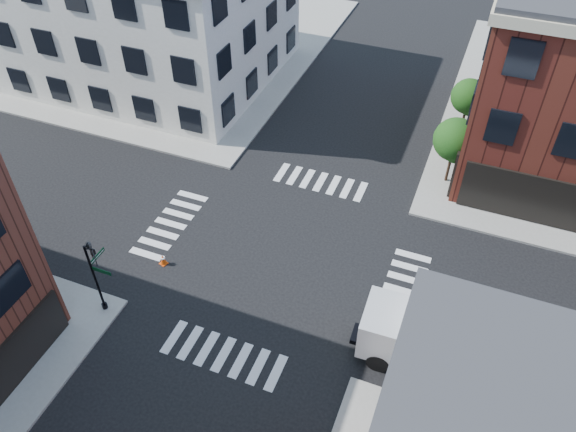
# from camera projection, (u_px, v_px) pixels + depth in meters

# --- Properties ---
(ground) EXTENTS (120.00, 120.00, 0.00)m
(ground) POSITION_uv_depth(u_px,v_px,m) (279.00, 255.00, 31.46)
(ground) COLOR black
(ground) RESTS_ON ground
(sidewalk_nw) EXTENTS (30.00, 30.00, 0.15)m
(sidewalk_nw) POSITION_uv_depth(u_px,v_px,m) (155.00, 39.00, 51.50)
(sidewalk_nw) COLOR gray
(sidewalk_nw) RESTS_ON ground
(building_nw) EXTENTS (22.00, 16.00, 11.00)m
(building_nw) POSITION_uv_depth(u_px,v_px,m) (132.00, 3.00, 43.86)
(building_nw) COLOR beige
(building_nw) RESTS_ON ground
(tree_near) EXTENTS (2.69, 2.69, 4.49)m
(tree_near) POSITION_uv_depth(u_px,v_px,m) (456.00, 142.00, 34.10)
(tree_near) COLOR black
(tree_near) RESTS_ON ground
(tree_far) EXTENTS (2.43, 2.43, 4.07)m
(tree_far) POSITION_uv_depth(u_px,v_px,m) (469.00, 98.00, 38.40)
(tree_far) COLOR black
(tree_far) RESTS_ON ground
(signal_pole) EXTENTS (1.29, 1.24, 4.60)m
(signal_pole) POSITION_uv_depth(u_px,v_px,m) (96.00, 271.00, 26.78)
(signal_pole) COLOR black
(signal_pole) RESTS_ON ground
(box_truck) EXTENTS (8.86, 2.95, 3.97)m
(box_truck) POSITION_uv_depth(u_px,v_px,m) (463.00, 343.00, 24.69)
(box_truck) COLOR white
(box_truck) RESTS_ON ground
(traffic_cone) EXTENTS (0.49, 0.49, 0.71)m
(traffic_cone) POSITION_uv_depth(u_px,v_px,m) (163.00, 259.00, 30.76)
(traffic_cone) COLOR #E1470A
(traffic_cone) RESTS_ON ground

